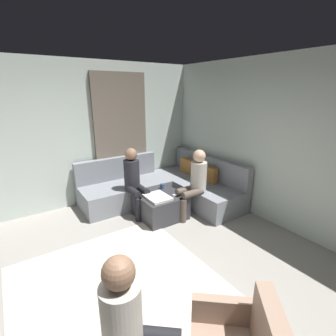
{
  "coord_description": "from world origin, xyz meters",
  "views": [
    {
      "loc": [
        1.86,
        -0.72,
        2.17
      ],
      "look_at": [
        -1.63,
        1.63,
        0.85
      ],
      "focal_mm": 26.71,
      "sensor_mm": 36.0,
      "label": 1
    }
  ],
  "objects_px": {
    "game_remote": "(177,195)",
    "ottoman": "(160,206)",
    "person_on_couch_back": "(194,181)",
    "person_on_armchair": "(136,326)",
    "person_on_couch_side": "(134,179)",
    "coffee_mug": "(162,186)",
    "sectional_couch": "(166,187)"
  },
  "relations": [
    {
      "from": "person_on_armchair",
      "to": "person_on_couch_back",
      "type": "bearing_deg",
      "value": 172.49
    },
    {
      "from": "game_remote",
      "to": "person_on_couch_side",
      "type": "relative_size",
      "value": 0.12
    },
    {
      "from": "game_remote",
      "to": "person_on_couch_side",
      "type": "xyz_separation_m",
      "value": [
        -0.56,
        -0.52,
        0.23
      ]
    },
    {
      "from": "ottoman",
      "to": "game_remote",
      "type": "xyz_separation_m",
      "value": [
        0.18,
        0.22,
        0.22
      ]
    },
    {
      "from": "person_on_couch_side",
      "to": "person_on_armchair",
      "type": "distance_m",
      "value": 2.9
    },
    {
      "from": "person_on_armchair",
      "to": "sectional_couch",
      "type": "bearing_deg",
      "value": -176.8
    },
    {
      "from": "coffee_mug",
      "to": "game_remote",
      "type": "xyz_separation_m",
      "value": [
        0.4,
        0.04,
        -0.04
      ]
    },
    {
      "from": "game_remote",
      "to": "person_on_couch_back",
      "type": "xyz_separation_m",
      "value": [
        0.1,
        0.3,
        0.23
      ]
    },
    {
      "from": "sectional_couch",
      "to": "person_on_couch_side",
      "type": "xyz_separation_m",
      "value": [
        0.15,
        -0.76,
        0.38
      ]
    },
    {
      "from": "game_remote",
      "to": "sectional_couch",
      "type": "bearing_deg",
      "value": 161.02
    },
    {
      "from": "ottoman",
      "to": "person_on_couch_side",
      "type": "bearing_deg",
      "value": -141.89
    },
    {
      "from": "game_remote",
      "to": "person_on_armchair",
      "type": "bearing_deg",
      "value": -41.6
    },
    {
      "from": "game_remote",
      "to": "person_on_armchair",
      "type": "distance_m",
      "value": 2.73
    },
    {
      "from": "sectional_couch",
      "to": "person_on_couch_side",
      "type": "bearing_deg",
      "value": -79.06
    },
    {
      "from": "ottoman",
      "to": "coffee_mug",
      "type": "bearing_deg",
      "value": 140.71
    },
    {
      "from": "game_remote",
      "to": "ottoman",
      "type": "bearing_deg",
      "value": -129.29
    },
    {
      "from": "person_on_couch_back",
      "to": "person_on_armchair",
      "type": "relative_size",
      "value": 1.02
    },
    {
      "from": "ottoman",
      "to": "person_on_couch_back",
      "type": "distance_m",
      "value": 0.74
    },
    {
      "from": "ottoman",
      "to": "game_remote",
      "type": "height_order",
      "value": "game_remote"
    },
    {
      "from": "sectional_couch",
      "to": "person_on_armchair",
      "type": "xyz_separation_m",
      "value": [
        2.75,
        -2.05,
        0.36
      ]
    },
    {
      "from": "ottoman",
      "to": "person_on_couch_side",
      "type": "distance_m",
      "value": 0.66
    },
    {
      "from": "sectional_couch",
      "to": "ottoman",
      "type": "distance_m",
      "value": 0.71
    },
    {
      "from": "coffee_mug",
      "to": "game_remote",
      "type": "height_order",
      "value": "coffee_mug"
    },
    {
      "from": "person_on_couch_back",
      "to": "person_on_armchair",
      "type": "bearing_deg",
      "value": 132.52
    },
    {
      "from": "coffee_mug",
      "to": "person_on_couch_side",
      "type": "bearing_deg",
      "value": -108.68
    },
    {
      "from": "person_on_couch_back",
      "to": "person_on_armchair",
      "type": "height_order",
      "value": "person_on_couch_back"
    },
    {
      "from": "game_remote",
      "to": "person_on_couch_back",
      "type": "bearing_deg",
      "value": 70.76
    },
    {
      "from": "sectional_couch",
      "to": "ottoman",
      "type": "relative_size",
      "value": 3.36
    },
    {
      "from": "ottoman",
      "to": "person_on_armchair",
      "type": "height_order",
      "value": "person_on_armchair"
    },
    {
      "from": "person_on_couch_back",
      "to": "person_on_couch_side",
      "type": "bearing_deg",
      "value": 50.86
    },
    {
      "from": "coffee_mug",
      "to": "person_on_couch_back",
      "type": "distance_m",
      "value": 0.64
    },
    {
      "from": "ottoman",
      "to": "person_on_couch_side",
      "type": "xyz_separation_m",
      "value": [
        -0.38,
        -0.3,
        0.45
      ]
    }
  ]
}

